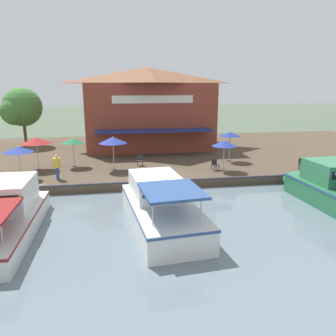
% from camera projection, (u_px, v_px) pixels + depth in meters
% --- Properties ---
extents(ground_plane, '(220.00, 220.00, 0.00)m').
position_uv_depth(ground_plane, '(160.00, 191.00, 21.84)').
color(ground_plane, '#4C5B47').
extents(quay_deck, '(22.00, 56.00, 0.60)m').
position_uv_depth(quay_deck, '(144.00, 154.00, 32.30)').
color(quay_deck, '#4C3D2D').
rests_on(quay_deck, ground).
extents(quay_edge_fender, '(0.20, 50.40, 0.10)m').
position_uv_depth(quay_edge_fender, '(159.00, 181.00, 21.78)').
color(quay_edge_fender, '#2D2D33').
rests_on(quay_edge_fender, quay_deck).
extents(waterfront_restaurant, '(10.81, 13.00, 8.12)m').
position_uv_depth(waterfront_restaurant, '(148.00, 107.00, 34.18)').
color(waterfront_restaurant, brown).
rests_on(waterfront_restaurant, quay_deck).
extents(patio_umbrella_near_quay_edge, '(1.99, 1.99, 2.31)m').
position_uv_depth(patio_umbrella_near_quay_edge, '(18.00, 149.00, 21.94)').
color(patio_umbrella_near_quay_edge, '#B7B7B7').
rests_on(patio_umbrella_near_quay_edge, quay_deck).
extents(patio_umbrella_far_corner, '(1.71, 1.71, 2.29)m').
position_uv_depth(patio_umbrella_far_corner, '(73.00, 141.00, 25.46)').
color(patio_umbrella_far_corner, '#B7B7B7').
rests_on(patio_umbrella_far_corner, quay_deck).
extents(patio_umbrella_by_entrance, '(2.18, 2.18, 2.50)m').
position_uv_depth(patio_umbrella_by_entrance, '(36.00, 141.00, 24.56)').
color(patio_umbrella_by_entrance, '#B7B7B7').
rests_on(patio_umbrella_by_entrance, quay_deck).
extents(patio_umbrella_mid_patio_left, '(1.82, 1.82, 2.36)m').
position_uv_depth(patio_umbrella_mid_patio_left, '(224.00, 143.00, 24.20)').
color(patio_umbrella_mid_patio_left, '#B7B7B7').
rests_on(patio_umbrella_mid_patio_left, quay_deck).
extents(patio_umbrella_mid_patio_right, '(1.78, 1.78, 2.55)m').
position_uv_depth(patio_umbrella_mid_patio_right, '(230.00, 134.00, 27.35)').
color(patio_umbrella_mid_patio_right, '#B7B7B7').
rests_on(patio_umbrella_mid_patio_right, quay_deck).
extents(patio_umbrella_back_row, '(2.08, 2.08, 2.57)m').
position_uv_depth(patio_umbrella_back_row, '(113.00, 140.00, 24.38)').
color(patio_umbrella_back_row, '#B7B7B7').
rests_on(patio_umbrella_back_row, quay_deck).
extents(cafe_chair_far_corner_seat, '(0.49, 0.49, 0.85)m').
position_uv_depth(cafe_chair_far_corner_seat, '(140.00, 160.00, 26.24)').
color(cafe_chair_far_corner_seat, '#2D2D33').
rests_on(cafe_chair_far_corner_seat, quay_deck).
extents(cafe_chair_facing_river, '(0.53, 0.53, 0.85)m').
position_uv_depth(cafe_chair_facing_river, '(215.00, 164.00, 24.76)').
color(cafe_chair_facing_river, '#2D2D33').
rests_on(cafe_chair_facing_river, quay_deck).
extents(cafe_chair_beside_entrance, '(0.55, 0.55, 0.85)m').
position_uv_depth(cafe_chair_beside_entrance, '(302.00, 163.00, 24.96)').
color(cafe_chair_beside_entrance, '#2D2D33').
rests_on(cafe_chair_beside_entrance, quay_deck).
extents(person_at_quay_edge, '(0.49, 0.49, 1.72)m').
position_uv_depth(person_at_quay_edge, '(57.00, 164.00, 22.14)').
color(person_at_quay_edge, '#2D5193').
rests_on(person_at_quay_edge, quay_deck).
extents(motorboat_far_downstream, '(9.06, 3.24, 2.33)m').
position_uv_depth(motorboat_far_downstream, '(3.00, 213.00, 15.61)').
color(motorboat_far_downstream, silver).
rests_on(motorboat_far_downstream, river_water).
extents(motorboat_distant_upstream, '(9.02, 3.55, 2.45)m').
position_uv_depth(motorboat_distant_upstream, '(336.00, 189.00, 19.07)').
color(motorboat_distant_upstream, '#287047').
rests_on(motorboat_distant_upstream, river_water).
extents(motorboat_outer_channel, '(8.66, 3.71, 2.42)m').
position_uv_depth(motorboat_outer_channel, '(158.00, 204.00, 16.71)').
color(motorboat_outer_channel, white).
rests_on(motorboat_outer_channel, river_water).
extents(mooring_post, '(0.22, 0.22, 0.79)m').
position_uv_depth(mooring_post, '(142.00, 176.00, 21.75)').
color(mooring_post, '#473323').
rests_on(mooring_post, quay_deck).
extents(tree_behind_restaurant, '(4.22, 4.02, 6.12)m').
position_uv_depth(tree_behind_restaurant, '(20.00, 108.00, 34.12)').
color(tree_behind_restaurant, brown).
rests_on(tree_behind_restaurant, quay_deck).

